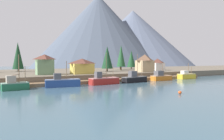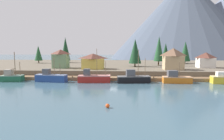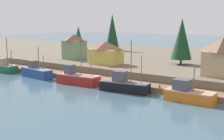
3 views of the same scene
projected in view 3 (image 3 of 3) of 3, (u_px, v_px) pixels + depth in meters
The scene contains 14 objects.
ground_plane at pixel (152, 74), 75.29m from camera, with size 400.00×400.00×1.00m, color #3D5B6B.
dock at pixel (110, 81), 60.63m from camera, with size 80.00×4.00×1.60m.
shoreline_bank at pixel (172, 61), 84.66m from camera, with size 400.00×56.00×2.50m, color #665B4C.
fishing_boat_green at pixel (5, 67), 74.21m from camera, with size 6.26×3.44×8.61m.
fishing_boat_blue at pixel (36, 72), 67.51m from camera, with size 9.34×3.63×6.96m.
fishing_boat_red at pixel (77, 78), 60.30m from camera, with size 9.30×3.68×9.52m.
fishing_boat_black at pixel (124, 85), 53.83m from camera, with size 9.37×3.79×9.32m.
fishing_boat_orange at pixel (188, 94), 47.34m from camera, with size 7.77×3.02×5.77m.
house_yellow at pixel (106, 53), 70.79m from camera, with size 7.65×5.10×5.31m.
house_tan at pixel (222, 57), 54.70m from camera, with size 6.54×5.25×7.16m.
house_green at pixel (74, 46), 79.52m from camera, with size 5.52×4.55×6.67m.
conifer_near_left at pixel (182, 39), 69.39m from camera, with size 4.80×4.80×10.74m.
conifer_mid_left at pixel (78, 36), 106.89m from camera, with size 3.62×3.62×8.25m.
conifer_back_right at pixel (112, 31), 103.18m from camera, with size 4.52×4.52×12.44m.
Camera 3 is at (34.73, -46.24, 12.72)m, focal length 47.89 mm.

